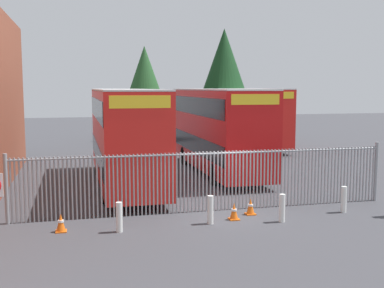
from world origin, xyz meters
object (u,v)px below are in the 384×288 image
Objects in this scene: bollard_center_front at (210,210)px; bollard_near_right at (282,208)px; bollard_near_left at (119,217)px; traffic_cone_near_kerb at (250,207)px; double_decker_bus_near_gate at (218,127)px; double_decker_bus_behind_fence_left at (125,133)px; bollard_far_right at (344,199)px; traffic_cone_by_gate at (61,223)px; double_decker_bus_behind_fence_right at (249,115)px; traffic_cone_mid_forecourt at (234,211)px.

bollard_center_front is 2.42m from bollard_near_right.
bollard_near_left is 1.61× the size of traffic_cone_near_kerb.
double_decker_bus_near_gate reaches higher than bollard_center_front.
double_decker_bus_behind_fence_left reaches higher than bollard_near_left.
bollard_far_right is 1.61× the size of traffic_cone_near_kerb.
bollard_far_right is at bearing -8.72° from traffic_cone_near_kerb.
double_decker_bus_behind_fence_right is at bearing 54.95° from traffic_cone_by_gate.
traffic_cone_mid_forecourt is at bearing 179.66° from bollard_far_right.
bollard_far_right is at bearing -100.27° from double_decker_bus_behind_fence_right.
double_decker_bus_near_gate is at bearing 102.84° from bollard_far_right.
traffic_cone_by_gate is at bearing -175.43° from traffic_cone_near_kerb.
double_decker_bus_behind_fence_right is 18.32× the size of traffic_cone_mid_forecourt.
bollard_near_right is 7.21m from traffic_cone_by_gate.
double_decker_bus_near_gate is at bearing -118.81° from double_decker_bus_behind_fence_right.
traffic_cone_mid_forecourt is at bearing -111.86° from double_decker_bus_behind_fence_right.
bollard_near_right reaches higher than traffic_cone_near_kerb.
bollard_far_right is at bearing 12.99° from bollard_near_right.
double_decker_bus_behind_fence_right is 22.66m from bollard_near_left.
bollard_center_front is 1.61× the size of traffic_cone_mid_forecourt.
double_decker_bus_behind_fence_right is 11.38× the size of bollard_near_left.
bollard_far_right is 1.61× the size of traffic_cone_by_gate.
double_decker_bus_behind_fence_right is 19.77m from traffic_cone_near_kerb.
double_decker_bus_near_gate is 11.38× the size of bollard_far_right.
traffic_cone_by_gate is (-7.18, 0.62, -0.19)m from bollard_near_right.
bollard_center_front is 5.09m from bollard_far_right.
bollard_near_left is at bearing -122.63° from double_decker_bus_near_gate.
double_decker_bus_behind_fence_left is 11.38× the size of bollard_far_right.
bollard_near_right is 1.61× the size of traffic_cone_mid_forecourt.
double_decker_bus_behind_fence_right is 11.38× the size of bollard_near_right.
bollard_near_left is 1.00× the size of bollard_far_right.
bollard_near_left is at bearing -176.81° from bollard_far_right.
double_decker_bus_near_gate is at bearing 86.20° from bollard_near_right.
double_decker_bus_behind_fence_left is 10.00m from bollard_far_right.
traffic_cone_mid_forecourt is (0.92, 0.29, -0.19)m from bollard_center_front.
bollard_far_right is at bearing -43.21° from double_decker_bus_behind_fence_left.
bollard_center_front is at bearing -177.04° from bollard_far_right.
bollard_center_front is at bearing 3.57° from bollard_near_left.
traffic_cone_mid_forecourt is (3.93, 0.48, -0.19)m from bollard_near_left.
bollard_far_right is at bearing 0.01° from traffic_cone_by_gate.
traffic_cone_by_gate and traffic_cone_near_kerb have the same top height.
bollard_near_right is at bearing -167.01° from bollard_far_right.
double_decker_bus_behind_fence_left is 18.32× the size of traffic_cone_by_gate.
bollard_near_left is 8.10m from bollard_far_right.
bollard_far_right is 3.42m from traffic_cone_near_kerb.
bollard_near_left is 3.01m from bollard_center_front.
double_decker_bus_behind_fence_left reaches higher than bollard_far_right.
bollard_near_right is 1.61× the size of traffic_cone_by_gate.
bollard_near_left is 1.00× the size of bollard_near_right.
double_decker_bus_near_gate reaches higher than bollard_near_left.
double_decker_bus_behind_fence_left is 11.38× the size of bollard_near_left.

